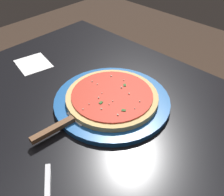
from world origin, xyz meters
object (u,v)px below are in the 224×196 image
at_px(pizza_server, 66,123).
at_px(pizza, 112,97).
at_px(serving_plate, 112,101).
at_px(napkin_folded_right, 34,63).

bearing_deg(pizza_server, pizza, -95.57).
distance_m(serving_plate, pizza_server, 0.17).
bearing_deg(pizza_server, napkin_folded_right, -19.84).
distance_m(pizza, napkin_folded_right, 0.38).
height_order(pizza, napkin_folded_right, pizza).
xyz_separation_m(serving_plate, napkin_folded_right, (0.38, 0.04, -0.01)).
height_order(serving_plate, pizza_server, pizza_server).
relative_size(pizza, napkin_folded_right, 2.18).
bearing_deg(pizza, pizza_server, 84.43).
xyz_separation_m(pizza, napkin_folded_right, (0.38, 0.04, -0.02)).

